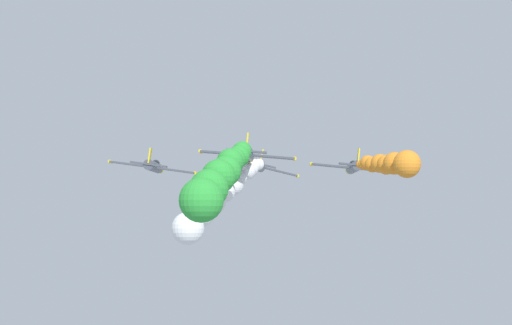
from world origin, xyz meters
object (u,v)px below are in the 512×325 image
Objects in this scene: airplane_right_inner at (354,167)px; airplane_left_outer at (248,154)px; airplane_lead at (260,166)px; airplane_left_inner at (154,166)px.

airplane_right_inner is 1.00× the size of airplane_left_outer.
airplane_lead is 1.00× the size of airplane_left_inner.
airplane_right_inner is (21.60, -0.62, -0.12)m from airplane_left_inner.
airplane_lead is 15.67m from airplane_left_inner.
airplane_left_inner is at bearing 178.36° from airplane_right_inner.
airplane_right_inner is at bearing -48.08° from airplane_lead.
airplane_lead is 1.00× the size of airplane_right_inner.
airplane_left_inner is 14.17m from airplane_left_outer.
airplane_left_inner is 1.00× the size of airplane_left_outer.
airplane_right_inner is (10.21, -11.37, -0.68)m from airplane_lead.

